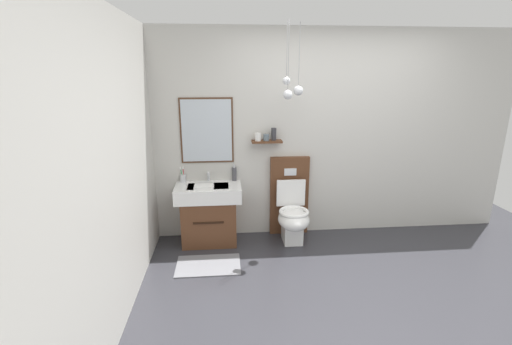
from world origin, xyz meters
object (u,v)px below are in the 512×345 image
toilet (291,210)px  soap_dispenser (234,174)px  folded_hand_towel (204,187)px  toothbrush_cup (183,178)px  vanity_sink_left (209,212)px

toilet → soap_dispenser: 0.82m
toilet → folded_hand_towel: toilet is taller
toothbrush_cup → folded_hand_towel: toothbrush_cup is taller
vanity_sink_left → toothbrush_cup: (-0.30, 0.15, 0.39)m
vanity_sink_left → toilet: toilet is taller
folded_hand_towel → toothbrush_cup: bearing=132.8°
vanity_sink_left → soap_dispenser: soap_dispenser is taller
vanity_sink_left → toothbrush_cup: size_ratio=4.02×
vanity_sink_left → toothbrush_cup: toothbrush_cup is taller
toothbrush_cup → soap_dispenser: size_ratio=0.95×
toothbrush_cup → folded_hand_towel: 0.39m
vanity_sink_left → soap_dispenser: bearing=27.5°
soap_dispenser → vanity_sink_left: bearing=-152.5°
vanity_sink_left → toilet: (1.00, -0.01, -0.00)m
vanity_sink_left → folded_hand_towel: 0.38m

